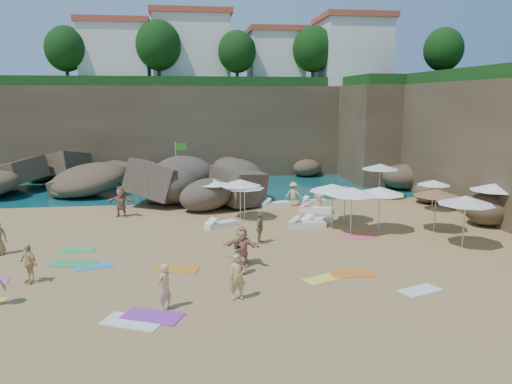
{
  "coord_description": "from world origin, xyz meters",
  "views": [
    {
      "loc": [
        -1.55,
        -23.08,
        7.0
      ],
      "look_at": [
        2.0,
        3.0,
        2.0
      ],
      "focal_mm": 35.0,
      "sensor_mm": 36.0,
      "label": 1
    }
  ],
  "objects": [
    {
      "name": "ground",
      "position": [
        0.0,
        0.0,
        0.0
      ],
      "size": [
        120.0,
        120.0,
        0.0
      ],
      "primitive_type": "plane",
      "color": "tan",
      "rests_on": "ground"
    },
    {
      "name": "seawater",
      "position": [
        0.0,
        30.0,
        0.0
      ],
      "size": [
        120.0,
        120.0,
        0.0
      ],
      "primitive_type": "plane",
      "color": "#0C4751",
      "rests_on": "ground"
    },
    {
      "name": "cliff_back",
      "position": [
        2.0,
        25.0,
        4.0
      ],
      "size": [
        44.0,
        8.0,
        8.0
      ],
      "primitive_type": "cube",
      "color": "brown",
      "rests_on": "ground"
    },
    {
      "name": "cliff_right",
      "position": [
        19.0,
        8.0,
        4.0
      ],
      "size": [
        8.0,
        30.0,
        8.0
      ],
      "primitive_type": "cube",
      "color": "brown",
      "rests_on": "ground"
    },
    {
      "name": "cliff_corner",
      "position": [
        17.0,
        20.0,
        4.0
      ],
      "size": [
        10.0,
        12.0,
        8.0
      ],
      "primitive_type": "cube",
      "color": "brown",
      "rests_on": "ground"
    },
    {
      "name": "rock_promontory",
      "position": [
        -11.0,
        16.0,
        0.0
      ],
      "size": [
        12.0,
        7.0,
        2.0
      ],
      "primitive_type": null,
      "color": "brown",
      "rests_on": "ground"
    },
    {
      "name": "clifftop_buildings",
      "position": [
        2.96,
        25.79,
        11.24
      ],
      "size": [
        28.48,
        9.48,
        7.0
      ],
      "color": "white",
      "rests_on": "cliff_back"
    },
    {
      "name": "clifftop_trees",
      "position": [
        4.78,
        19.52,
        11.26
      ],
      "size": [
        35.6,
        23.82,
        4.4
      ],
      "color": "#11380F",
      "rests_on": "ground"
    },
    {
      "name": "marina_masts",
      "position": [
        -16.5,
        30.0,
        3.0
      ],
      "size": [
        3.1,
        0.1,
        6.0
      ],
      "color": "white",
      "rests_on": "ground"
    },
    {
      "name": "rock_outcrop",
      "position": [
        -1.45,
        8.63,
        0.0
      ],
      "size": [
        8.27,
        6.27,
        3.27
      ],
      "primitive_type": null,
      "rotation": [
        0.0,
        0.0,
        -0.02
      ],
      "color": "brown",
      "rests_on": "ground"
    },
    {
      "name": "flag_pole",
      "position": [
        -2.28,
        11.34,
        2.57
      ],
      "size": [
        0.79,
        0.08,
        4.03
      ],
      "color": "silver",
      "rests_on": "ground"
    },
    {
      "name": "parasol_0",
      "position": [
        -0.06,
        7.31,
        1.87
      ],
      "size": [
        2.16,
        2.16,
        2.04
      ],
      "color": "silver",
      "rests_on": "ground"
    },
    {
      "name": "parasol_1",
      "position": [
        1.61,
        5.06,
        2.02
      ],
      "size": [
        2.32,
        2.32,
        2.2
      ],
      "color": "silver",
      "rests_on": "ground"
    },
    {
      "name": "parasol_2",
      "position": [
        11.66,
        9.84,
        2.27
      ],
      "size": [
        2.61,
        2.61,
        2.47
      ],
      "color": "silver",
      "rests_on": "ground"
    },
    {
      "name": "parasol_3",
      "position": [
        13.53,
        5.7,
        1.79
      ],
      "size": [
        2.06,
        2.06,
        1.95
      ],
      "color": "silver",
      "rests_on": "ground"
    },
    {
      "name": "parasol_4",
      "position": [
        14.92,
        1.67,
        2.19
      ],
      "size": [
        2.53,
        2.53,
        2.39
      ],
      "color": "silver",
      "rests_on": "ground"
    },
    {
      "name": "parasol_5",
      "position": [
        1.39,
        5.27,
        2.14
      ],
      "size": [
        2.47,
        2.47,
        2.34
      ],
      "color": "silver",
      "rests_on": "ground"
    },
    {
      "name": "parasol_6",
      "position": [
        11.27,
        1.02,
        2.1
      ],
      "size": [
        2.42,
        2.42,
        2.29
      ],
      "color": "silver",
      "rests_on": "ground"
    },
    {
      "name": "parasol_7",
      "position": [
        6.1,
        2.47,
        2.24
      ],
      "size": [
        2.58,
        2.58,
        2.44
      ],
      "color": "silver",
      "rests_on": "ground"
    },
    {
      "name": "parasol_8",
      "position": [
        6.71,
        1.12,
        2.28
      ],
      "size": [
        2.62,
        2.62,
        2.48
      ],
      "color": "silver",
      "rests_on": "ground"
    },
    {
      "name": "parasol_9",
      "position": [
        8.31,
        1.35,
        2.22
      ],
      "size": [
        2.56,
        2.56,
        2.42
      ],
      "color": "silver",
      "rests_on": "ground"
    },
    {
      "name": "parasol_10",
      "position": [
        7.22,
        3.78,
        1.9
      ],
      "size": [
        2.18,
        2.18,
        2.06
      ],
      "color": "silver",
      "rests_on": "ground"
    },
    {
      "name": "parasol_11",
      "position": [
        11.24,
        -1.82,
        2.29
      ],
      "size": [
        2.64,
        2.64,
        2.49
      ],
      "color": "silver",
      "rests_on": "ground"
    },
    {
      "name": "lounger_0",
      "position": [
        0.12,
        3.46,
        0.14
      ],
      "size": [
        1.88,
        1.42,
        0.28
      ],
      "primitive_type": "cube",
      "rotation": [
        0.0,
        0.0,
        0.51
      ],
      "color": "white",
      "rests_on": "ground"
    },
    {
      "name": "lounger_1",
      "position": [
        3.97,
        8.17,
        0.15
      ],
      "size": [
        2.07,
        1.15,
        0.31
      ],
      "primitive_type": "cube",
      "rotation": [
        0.0,
        0.0,
        0.27
      ],
      "color": "white",
      "rests_on": "ground"
    },
    {
      "name": "lounger_2",
      "position": [
        6.62,
        8.64,
        0.14
      ],
      "size": [
        1.87,
        0.91,
        0.28
      ],
      "primitive_type": "cube",
      "rotation": [
        0.0,
        0.0,
        0.18
      ],
      "color": "white",
      "rests_on": "ground"
    },
    {
      "name": "lounger_3",
      "position": [
        6.23,
        6.32,
        0.16
      ],
      "size": [
        2.1,
        1.42,
        0.31
      ],
      "primitive_type": "cube",
      "rotation": [
        0.0,
        0.0,
        -0.41
      ],
      "color": "white",
      "rests_on": "ground"
    },
    {
      "name": "lounger_4",
      "position": [
        4.82,
        2.82,
        0.15
      ],
      "size": [
        2.03,
        0.8,
        0.31
      ],
      "primitive_type": "cube",
      "rotation": [
        0.0,
        0.0,
        -0.07
      ],
      "color": "silver",
      "rests_on": "ground"
    },
    {
      "name": "lounger_5",
      "position": [
        5.56,
        3.57,
        0.14
      ],
      "size": [
        1.9,
        1.1,
        0.28
      ],
      "primitive_type": "cube",
      "rotation": [
        0.0,
        0.0,
        0.3
      ],
      "color": "white",
      "rests_on": "ground"
    },
    {
      "name": "towel_2",
      "position": [
        -2.16,
        -3.15,
        0.02
      ],
      "size": [
        2.0,
        1.41,
        0.03
      ],
      "primitive_type": "cube",
      "rotation": [
        0.0,
        0.0,
        -0.31
      ],
      "color": "orange",
      "rests_on": "ground"
    },
    {
      "name": "towel_3",
      "position": [
        -6.56,
        -1.92,
        0.02
      ],
      "size": [
        2.08,
        1.38,
        0.03
      ],
      "primitive_type": "cube",
      "rotation": [
        0.0,
        0.0,
        -0.24
      ],
      "color": "green",
      "rests_on": "ground"
    },
    {
      "name": "towel_5",
      "position": [
        -3.42,
        -7.94,
        0.02
      ],
      "size": [
        2.13,
        1.66,
        0.03
      ],
      "primitive_type": "cube",
      "rotation": [
        0.0,
        0.0,
        -0.43
      ],
      "color": "white",
      "rests_on": "ground"
    },
    {
      "name": "towel_6",
      "position": [
        -2.85,
        -7.63,
        0.02
      ],
      "size": [
        2.16,
        1.67,
        0.03
      ],
      "primitive_type": "cube",
      "rotation": [
        0.0,
        0.0,
        -0.41
      ],
      "color": "purple",
      "rests_on": "ground"
    },
    {
      "name": "towel_8",
      "position": [
        -5.61,
        -2.3,
        0.01
      ],
      "size": [
        1.69,
        1.18,
        0.03
      ],
      "primitive_type": "cube",
      "rotation": [
        0.0,
        0.0,
        0.29
      ],
      "color": "#2897D7",
      "rests_on": "ground"
    },
    {
      "name": "towel_9",
      "position": [
        6.81,
        0.54,
        0.02
      ],
      "size": [
        2.04,
        1.45,
        0.03
      ],
      "primitive_type": "cube",
      "rotation": [
        0.0,
        0.0,
        -0.32
      ],
      "color": "#D6536D",
      "rests_on": "ground"
    },
    {
      "name": "towel_10",
      "position": [
        4.93,
        -4.63,
        0.02
      ],
      "size": [
        1.9,
        0.98,
        0.03
      ],
      "primitive_type": "cube",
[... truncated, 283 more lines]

